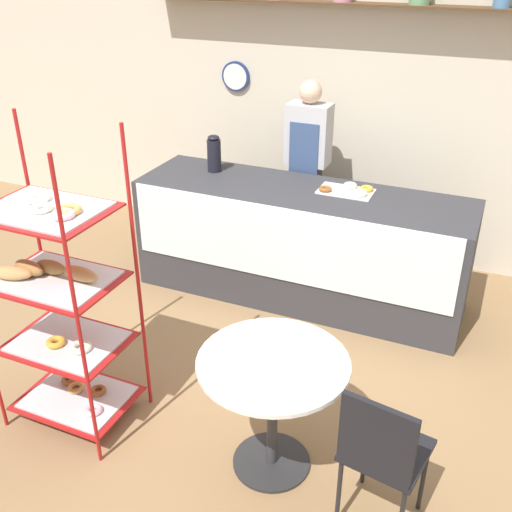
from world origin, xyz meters
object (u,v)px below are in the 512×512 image
object	(u,v)px
cafe_table	(273,387)
coffee_carafe	(214,154)
person_worker	(307,169)
pastry_rack	(59,303)
cafe_chair	(381,450)
donut_tray_counter	(349,190)

from	to	relation	value
cafe_table	coffee_carafe	world-z (taller)	coffee_carafe
person_worker	coffee_carafe	distance (m)	0.82
pastry_rack	cafe_table	world-z (taller)	pastry_rack
person_worker	cafe_chair	size ratio (longest dim) A/B	1.91
person_worker	cafe_chair	xyz separation A→B (m)	(1.28, -2.55, -0.38)
pastry_rack	person_worker	distance (m)	2.56
cafe_table	pastry_rack	bearing A→B (deg)	-175.03
donut_tray_counter	person_worker	bearing A→B (deg)	138.90
person_worker	cafe_table	distance (m)	2.48
pastry_rack	cafe_table	distance (m)	1.32
cafe_table	coffee_carafe	size ratio (longest dim) A/B	2.60
pastry_rack	donut_tray_counter	bearing A→B (deg)	61.08
person_worker	coffee_carafe	size ratio (longest dim) A/B	5.38
cafe_table	cafe_chair	bearing A→B (deg)	-16.84
coffee_carafe	donut_tray_counter	bearing A→B (deg)	-0.94
person_worker	cafe_chair	distance (m)	2.88
pastry_rack	coffee_carafe	size ratio (longest dim) A/B	5.93
person_worker	cafe_chair	world-z (taller)	person_worker
cafe_table	donut_tray_counter	world-z (taller)	donut_tray_counter
person_worker	coffee_carafe	xyz separation A→B (m)	(-0.69, -0.41, 0.17)
cafe_chair	donut_tray_counter	bearing A→B (deg)	-60.17
pastry_rack	donut_tray_counter	distance (m)	2.34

